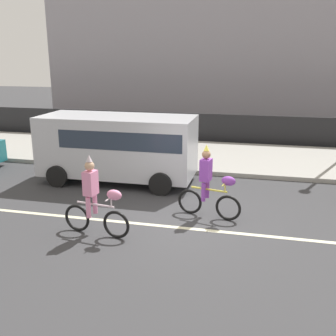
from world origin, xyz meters
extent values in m
plane|color=#38383A|center=(0.00, 0.00, 0.00)|extent=(80.00, 80.00, 0.00)
cube|color=beige|center=(0.00, -0.50, 0.00)|extent=(36.00, 0.14, 0.01)
cube|color=#9E9B93|center=(0.00, 6.50, 0.07)|extent=(60.00, 5.00, 0.15)
cube|color=black|center=(0.00, 9.40, 0.70)|extent=(40.00, 0.08, 1.40)
cube|color=#99939E|center=(2.66, 18.00, 3.71)|extent=(28.00, 8.00, 7.42)
torus|color=black|center=(-1.25, -1.38, 0.33)|extent=(0.67, 0.17, 0.67)
torus|color=black|center=(-2.29, -1.23, 0.33)|extent=(0.67, 0.17, 0.67)
cylinder|color=silver|center=(-1.77, -1.31, 0.75)|extent=(0.96, 0.19, 0.05)
cylinder|color=silver|center=(-1.92, -1.29, 0.84)|extent=(0.04, 0.04, 0.18)
cylinder|color=silver|center=(-1.35, -1.37, 0.86)|extent=(0.04, 0.04, 0.23)
cylinder|color=silver|center=(-1.35, -1.37, 0.98)|extent=(0.10, 0.50, 0.03)
ellipsoid|color=pink|center=(-1.27, -1.38, 1.05)|extent=(0.38, 0.25, 0.24)
cube|color=pink|center=(-1.87, -1.29, 1.26)|extent=(0.28, 0.35, 0.56)
sphere|color=tan|center=(-1.87, -1.29, 1.66)|extent=(0.22, 0.22, 0.22)
cone|color=silver|center=(-1.87, -1.29, 1.84)|extent=(0.14, 0.14, 0.16)
cylinder|color=pink|center=(-1.89, -1.43, 0.71)|extent=(0.11, 0.11, 0.48)
cylinder|color=pink|center=(-1.85, -1.16, 0.71)|extent=(0.11, 0.11, 0.48)
torus|color=black|center=(1.15, 0.23, 0.33)|extent=(0.67, 0.21, 0.67)
torus|color=black|center=(0.12, 0.46, 0.33)|extent=(0.67, 0.21, 0.67)
cylinder|color=#E5D84C|center=(0.64, 0.34, 0.75)|extent=(0.95, 0.26, 0.05)
cylinder|color=#E5D84C|center=(0.49, 0.38, 0.84)|extent=(0.04, 0.04, 0.18)
cylinder|color=#E5D84C|center=(1.05, 0.25, 0.86)|extent=(0.04, 0.04, 0.23)
cylinder|color=#E5D84C|center=(1.05, 0.25, 0.98)|extent=(0.14, 0.50, 0.03)
ellipsoid|color=purple|center=(1.13, 0.23, 1.05)|extent=(0.39, 0.27, 0.24)
cube|color=purple|center=(0.54, 0.36, 1.26)|extent=(0.30, 0.36, 0.56)
sphere|color=#9E7051|center=(0.54, 0.36, 1.66)|extent=(0.22, 0.22, 0.22)
cone|color=#E5D84C|center=(0.54, 0.36, 1.84)|extent=(0.14, 0.14, 0.16)
cylinder|color=purple|center=(0.51, 0.23, 0.71)|extent=(0.11, 0.11, 0.48)
cylinder|color=purple|center=(0.57, 0.50, 0.71)|extent=(0.11, 0.11, 0.48)
cube|color=silver|center=(-2.69, 2.70, 1.23)|extent=(5.00, 2.00, 1.90)
cube|color=#283342|center=(-2.29, 2.70, 1.58)|extent=(3.90, 2.02, 0.56)
cylinder|color=black|center=(-0.99, 1.70, 0.35)|extent=(0.70, 0.22, 0.70)
cylinder|color=black|center=(-0.99, 3.70, 0.35)|extent=(0.70, 0.22, 0.70)
cylinder|color=black|center=(-4.39, 1.70, 0.35)|extent=(0.70, 0.22, 0.70)
cylinder|color=black|center=(-4.39, 3.70, 0.35)|extent=(0.70, 0.22, 0.70)
camera|label=1|loc=(1.79, -9.14, 4.03)|focal=42.00mm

